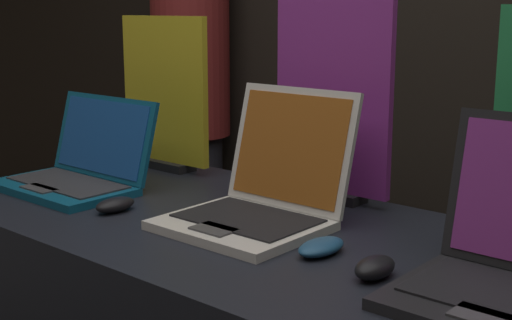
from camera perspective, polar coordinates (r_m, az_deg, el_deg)
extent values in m
cube|color=black|center=(2.59, 19.25, 11.01)|extent=(8.00, 0.05, 2.80)
cube|color=#0F5170|center=(1.92, -15.27, -2.18)|extent=(0.38, 0.22, 0.02)
cube|color=#2D2D30|center=(1.92, -14.88, -1.75)|extent=(0.34, 0.15, 0.00)
cube|color=#3F3F42|center=(1.88, -16.96, -2.19)|extent=(0.11, 0.05, 0.00)
cube|color=#0F5170|center=(1.97, -12.07, 1.84)|extent=(0.38, 0.07, 0.22)
cube|color=#194C99|center=(1.97, -12.23, 1.86)|extent=(0.34, 0.06, 0.19)
ellipsoid|color=black|center=(1.71, -11.20, -3.53)|extent=(0.06, 0.10, 0.03)
cube|color=black|center=(2.14, -7.17, -0.35)|extent=(0.18, 0.07, 0.02)
cube|color=gold|center=(2.10, -7.33, 5.60)|extent=(0.34, 0.02, 0.42)
cube|color=silver|center=(1.54, -1.21, -5.25)|extent=(0.33, 0.28, 0.02)
cube|color=black|center=(1.55, -0.70, -4.66)|extent=(0.29, 0.20, 0.00)
cube|color=#3F3F42|center=(1.48, -3.39, -5.54)|extent=(0.09, 0.06, 0.00)
cube|color=silver|center=(1.64, 2.87, 0.99)|extent=(0.33, 0.08, 0.27)
cube|color=#A5591E|center=(1.63, 2.73, 1.02)|extent=(0.29, 0.07, 0.24)
ellipsoid|color=navy|center=(1.40, 5.23, -6.93)|extent=(0.07, 0.12, 0.03)
cube|color=black|center=(1.79, 5.94, -2.75)|extent=(0.18, 0.07, 0.02)
cube|color=purple|center=(1.74, 6.13, 5.63)|extent=(0.33, 0.02, 0.50)
cube|color=black|center=(1.21, 19.45, -11.06)|extent=(0.36, 0.27, 0.02)
cube|color=#3F3F42|center=(1.13, 17.92, -11.88)|extent=(0.10, 0.06, 0.00)
ellipsoid|color=black|center=(1.29, 9.49, -8.49)|extent=(0.06, 0.10, 0.04)
cylinder|color=#282833|center=(3.31, -4.99, -5.32)|extent=(0.27, 0.27, 0.86)
cylinder|color=maroon|center=(3.16, -5.26, 8.49)|extent=(0.34, 0.34, 0.72)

